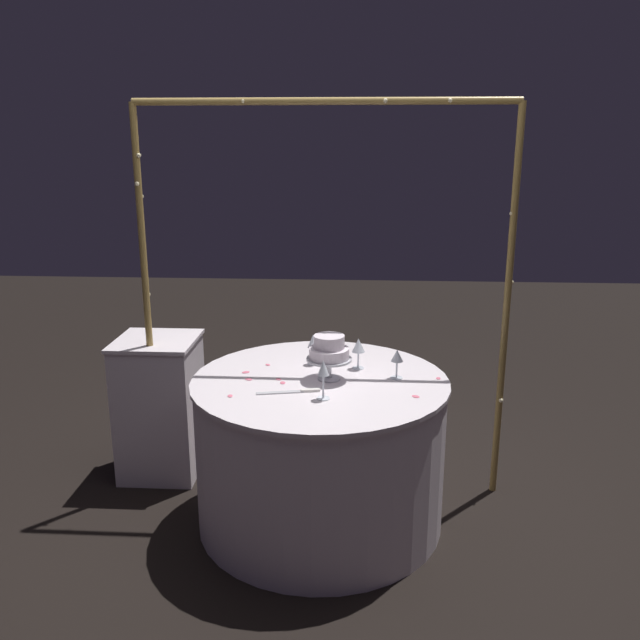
{
  "coord_description": "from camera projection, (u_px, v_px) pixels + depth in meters",
  "views": [
    {
      "loc": [
        0.18,
        -2.97,
        1.87
      ],
      "look_at": [
        0.0,
        0.0,
        1.06
      ],
      "focal_mm": 36.64,
      "sensor_mm": 36.0,
      "label": 1
    }
  ],
  "objects": [
    {
      "name": "cake_knife",
      "position": [
        292.0,
        392.0,
        3.0
      ],
      "size": [
        0.29,
        0.08,
        0.01
      ],
      "color": "silver",
      "rests_on": "main_table"
    },
    {
      "name": "side_table",
      "position": [
        160.0,
        406.0,
        3.75
      ],
      "size": [
        0.45,
        0.45,
        0.81
      ],
      "color": "white",
      "rests_on": "ground"
    },
    {
      "name": "rose_petal_8",
      "position": [
        249.0,
        379.0,
        3.16
      ],
      "size": [
        0.05,
        0.04,
        0.0
      ],
      "primitive_type": "ellipsoid",
      "rotation": [
        0.0,
        0.0,
        2.56
      ],
      "color": "#EA6B84",
      "rests_on": "main_table"
    },
    {
      "name": "wine_glass_0",
      "position": [
        313.0,
        343.0,
        3.35
      ],
      "size": [
        0.06,
        0.06,
        0.16
      ],
      "color": "silver",
      "rests_on": "main_table"
    },
    {
      "name": "ground_plane",
      "position": [
        320.0,
        517.0,
        3.37
      ],
      "size": [
        12.0,
        12.0,
        0.0
      ],
      "primitive_type": "plane",
      "color": "black"
    },
    {
      "name": "wine_glass_1",
      "position": [
        397.0,
        357.0,
        3.15
      ],
      "size": [
        0.06,
        0.06,
        0.15
      ],
      "color": "silver",
      "rests_on": "main_table"
    },
    {
      "name": "rose_petal_5",
      "position": [
        283.0,
        383.0,
        3.11
      ],
      "size": [
        0.03,
        0.04,
        0.0
      ],
      "primitive_type": "ellipsoid",
      "rotation": [
        0.0,
        0.0,
        4.86
      ],
      "color": "#EA6B84",
      "rests_on": "main_table"
    },
    {
      "name": "rose_petal_1",
      "position": [
        268.0,
        365.0,
        3.36
      ],
      "size": [
        0.04,
        0.04,
        0.0
      ],
      "primitive_type": "ellipsoid",
      "rotation": [
        0.0,
        0.0,
        5.47
      ],
      "color": "#EA6B84",
      "rests_on": "main_table"
    },
    {
      "name": "rose_petal_4",
      "position": [
        246.0,
        372.0,
        3.26
      ],
      "size": [
        0.05,
        0.04,
        0.0
      ],
      "primitive_type": "ellipsoid",
      "rotation": [
        0.0,
        0.0,
        0.54
      ],
      "color": "#EA6B84",
      "rests_on": "main_table"
    },
    {
      "name": "rose_petal_0",
      "position": [
        298.0,
        391.0,
        3.01
      ],
      "size": [
        0.05,
        0.04,
        0.0
      ],
      "primitive_type": "ellipsoid",
      "rotation": [
        0.0,
        0.0,
        3.57
      ],
      "color": "#EA6B84",
      "rests_on": "main_table"
    },
    {
      "name": "tiered_cake",
      "position": [
        329.0,
        350.0,
        3.13
      ],
      "size": [
        0.22,
        0.22,
        0.22
      ],
      "color": "silver",
      "rests_on": "main_table"
    },
    {
      "name": "rose_petal_7",
      "position": [
        438.0,
        378.0,
        3.17
      ],
      "size": [
        0.02,
        0.03,
        0.0
      ],
      "primitive_type": "ellipsoid",
      "rotation": [
        0.0,
        0.0,
        4.64
      ],
      "color": "#EA6B84",
      "rests_on": "main_table"
    },
    {
      "name": "wine_glass_3",
      "position": [
        323.0,
        371.0,
        2.89
      ],
      "size": [
        0.06,
        0.06,
        0.18
      ],
      "color": "silver",
      "rests_on": "main_table"
    },
    {
      "name": "rose_petal_6",
      "position": [
        416.0,
        396.0,
        2.95
      ],
      "size": [
        0.05,
        0.04,
        0.0
      ],
      "primitive_type": "ellipsoid",
      "rotation": [
        0.0,
        0.0,
        2.5
      ],
      "color": "#EA6B84",
      "rests_on": "main_table"
    },
    {
      "name": "rose_petal_3",
      "position": [
        230.0,
        396.0,
        2.95
      ],
      "size": [
        0.03,
        0.04,
        0.0
      ],
      "primitive_type": "ellipsoid",
      "rotation": [
        0.0,
        0.0,
        4.89
      ],
      "color": "#EA6B84",
      "rests_on": "main_table"
    },
    {
      "name": "rose_petal_9",
      "position": [
        349.0,
        362.0,
        3.41
      ],
      "size": [
        0.03,
        0.04,
        0.0
      ],
      "primitive_type": "ellipsoid",
      "rotation": [
        0.0,
        0.0,
        4.14
      ],
      "color": "#EA6B84",
      "rests_on": "main_table"
    },
    {
      "name": "wine_glass_2",
      "position": [
        358.0,
        346.0,
        3.28
      ],
      "size": [
        0.07,
        0.07,
        0.16
      ],
      "color": "silver",
      "rests_on": "main_table"
    },
    {
      "name": "decorative_arch",
      "position": [
        324.0,
        247.0,
        3.33
      ],
      "size": [
        1.94,
        0.06,
        2.08
      ],
      "color": "olive",
      "rests_on": "ground"
    },
    {
      "name": "rose_petal_2",
      "position": [
        278.0,
        379.0,
        3.16
      ],
      "size": [
        0.04,
        0.04,
        0.0
      ],
      "primitive_type": "ellipsoid",
      "rotation": [
        0.0,
        0.0,
        2.5
      ],
      "color": "#EA6B84",
      "rests_on": "main_table"
    },
    {
      "name": "main_table",
      "position": [
        320.0,
        450.0,
        3.27
      ],
      "size": [
        1.25,
        1.25,
        0.76
      ],
      "color": "white",
      "rests_on": "ground"
    }
  ]
}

